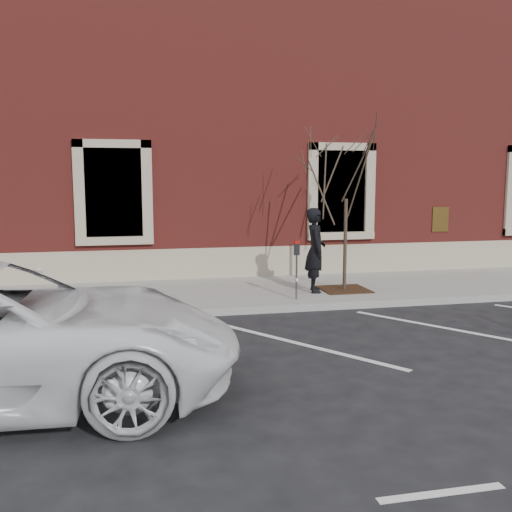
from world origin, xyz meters
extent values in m
plane|color=#28282B|center=(0.00, 0.00, 0.00)|extent=(120.00, 120.00, 0.00)
cube|color=#A7A69D|center=(0.00, 1.75, 0.07)|extent=(40.00, 3.50, 0.15)
cube|color=#9E9E99|center=(0.00, -0.05, 0.07)|extent=(40.00, 0.12, 0.15)
cube|color=maroon|center=(0.00, 7.75, 4.00)|extent=(40.00, 8.50, 8.00)
cube|color=tan|center=(0.00, 3.53, 0.55)|extent=(40.00, 0.06, 0.80)
cube|color=black|center=(-3.00, 3.65, 2.40)|extent=(1.40, 0.30, 2.20)
cube|color=tan|center=(-3.00, 3.48, 1.20)|extent=(1.90, 0.20, 0.20)
cube|color=black|center=(3.00, 3.65, 2.40)|extent=(1.40, 0.30, 2.20)
cube|color=tan|center=(3.00, 3.48, 1.20)|extent=(1.90, 0.20, 0.20)
imported|color=black|center=(1.52, 1.17, 1.12)|extent=(0.58, 0.78, 1.94)
cylinder|color=#595B60|center=(0.86, 0.44, 0.63)|extent=(0.04, 0.04, 0.97)
cube|color=black|center=(0.86, 0.44, 1.24)|extent=(0.12, 0.09, 0.25)
cube|color=#B6100C|center=(0.86, 0.44, 1.40)|extent=(0.11, 0.08, 0.06)
cube|color=white|center=(0.86, 0.39, 0.58)|extent=(0.05, 0.00, 0.07)
cube|color=#382612|center=(2.26, 1.21, 0.16)|extent=(1.08, 1.08, 0.03)
cylinder|color=#3D2D25|center=(2.26, 1.21, 1.22)|extent=(0.08, 0.08, 2.14)
camera|label=1|loc=(-2.58, -11.20, 2.73)|focal=40.00mm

